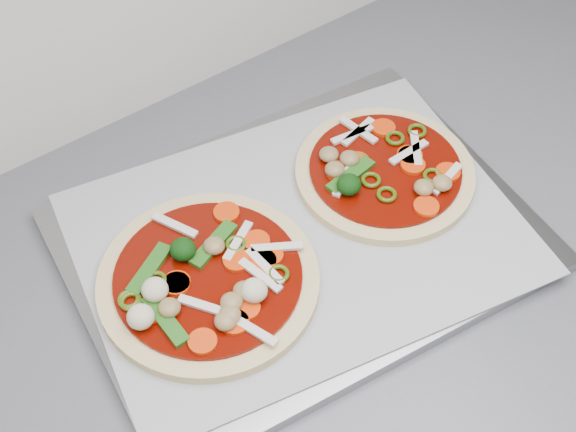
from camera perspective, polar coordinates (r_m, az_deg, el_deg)
base_cabinet at (r=1.33m, az=15.77°, el=-7.38°), size 3.60×0.60×0.86m
baking_tray at (r=0.77m, az=0.81°, el=-1.62°), size 0.46×0.36×0.01m
parchment at (r=0.77m, az=0.82°, el=-1.26°), size 0.46×0.37×0.00m
pizza_left at (r=0.72m, az=-5.76°, el=-4.62°), size 0.23×0.23×0.03m
pizza_right at (r=0.81m, az=6.83°, el=3.19°), size 0.22×0.22×0.03m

